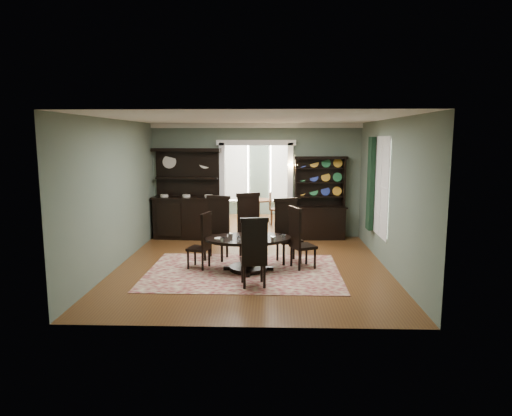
# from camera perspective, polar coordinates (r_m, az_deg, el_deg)

# --- Properties ---
(room) EXTENTS (5.51, 6.01, 3.01)m
(room) POSITION_cam_1_polar(r_m,az_deg,el_deg) (9.17, -0.59, 2.19)
(room) COLOR brown
(room) RESTS_ON ground
(parlor) EXTENTS (3.51, 3.50, 3.01)m
(parlor) POSITION_cam_1_polar(r_m,az_deg,el_deg) (14.64, 0.33, 4.43)
(parlor) COLOR brown
(parlor) RESTS_ON ground
(doorway_trim) EXTENTS (2.08, 0.25, 2.57)m
(doorway_trim) POSITION_cam_1_polar(r_m,az_deg,el_deg) (12.11, 0.01, 3.99)
(doorway_trim) COLOR white
(doorway_trim) RESTS_ON floor
(right_window) EXTENTS (0.15, 1.47, 2.12)m
(right_window) POSITION_cam_1_polar(r_m,az_deg,el_deg) (10.30, 14.79, 2.76)
(right_window) COLOR white
(right_window) RESTS_ON wall_right
(wall_sconce) EXTENTS (0.27, 0.21, 0.21)m
(wall_sconce) POSITION_cam_1_polar(r_m,az_deg,el_deg) (11.94, 4.57, 5.21)
(wall_sconce) COLOR #BF8B33
(wall_sconce) RESTS_ON back_wall_right
(rug) EXTENTS (3.80, 2.71, 0.01)m
(rug) POSITION_cam_1_polar(r_m,az_deg,el_deg) (9.11, -1.60, -7.97)
(rug) COLOR maroon
(rug) RESTS_ON floor
(dining_table) EXTENTS (1.85, 1.80, 0.67)m
(dining_table) POSITION_cam_1_polar(r_m,az_deg,el_deg) (9.09, -0.95, -4.97)
(dining_table) COLOR black
(dining_table) RESTS_ON rug
(centerpiece) EXTENTS (1.42, 0.91, 0.23)m
(centerpiece) POSITION_cam_1_polar(r_m,az_deg,el_deg) (9.02, -0.40, -3.29)
(centerpiece) COLOR silver
(centerpiece) RESTS_ON dining_table
(chair_far_left) EXTENTS (0.59, 0.57, 1.38)m
(chair_far_left) POSITION_cam_1_polar(r_m,az_deg,el_deg) (9.99, -4.84, -2.23)
(chair_far_left) COLOR black
(chair_far_left) RESTS_ON rug
(chair_far_mid) EXTENTS (0.68, 0.67, 1.42)m
(chair_far_mid) POSITION_cam_1_polar(r_m,az_deg,el_deg) (10.11, -0.78, -1.95)
(chair_far_mid) COLOR black
(chair_far_mid) RESTS_ON rug
(chair_far_right) EXTENTS (0.63, 0.62, 1.36)m
(chair_far_right) POSITION_cam_1_polar(r_m,az_deg,el_deg) (9.74, 3.91, -2.58)
(chair_far_right) COLOR black
(chair_far_right) RESTS_ON rug
(chair_end_left) EXTENTS (0.51, 0.52, 1.15)m
(chair_end_left) POSITION_cam_1_polar(r_m,az_deg,el_deg) (9.25, -6.67, -3.92)
(chair_end_left) COLOR black
(chair_end_left) RESTS_ON rug
(chair_end_right) EXTENTS (0.60, 0.61, 1.27)m
(chair_end_right) POSITION_cam_1_polar(r_m,az_deg,el_deg) (9.22, 5.35, -3.56)
(chair_end_right) COLOR black
(chair_end_right) RESTS_ON rug
(chair_near) EXTENTS (0.54, 0.51, 1.28)m
(chair_near) POSITION_cam_1_polar(r_m,az_deg,el_deg) (8.01, -0.26, -5.39)
(chair_near) COLOR black
(chair_near) RESTS_ON rug
(sideboard) EXTENTS (1.83, 0.75, 2.36)m
(sideboard) POSITION_cam_1_polar(r_m,az_deg,el_deg) (12.12, -8.59, 0.12)
(sideboard) COLOR black
(sideboard) RESTS_ON floor
(welsh_dresser) EXTENTS (1.41, 0.59, 2.15)m
(welsh_dresser) POSITION_cam_1_polar(r_m,az_deg,el_deg) (12.04, 7.95, -0.14)
(welsh_dresser) COLOR black
(welsh_dresser) RESTS_ON floor
(parlor_table) EXTENTS (0.84, 0.84, 0.78)m
(parlor_table) POSITION_cam_1_polar(r_m,az_deg,el_deg) (13.84, 0.26, -0.03)
(parlor_table) COLOR #5D2F1A
(parlor_table) RESTS_ON parlor_floor
(parlor_chair_left) EXTENTS (0.41, 0.39, 0.93)m
(parlor_chair_left) POSITION_cam_1_polar(r_m,az_deg,el_deg) (13.88, -1.18, -0.05)
(parlor_chair_left) COLOR #5D2F1A
(parlor_chair_left) RESTS_ON parlor_floor
(parlor_chair_right) EXTENTS (0.42, 0.41, 0.98)m
(parlor_chair_right) POSITION_cam_1_polar(r_m,az_deg,el_deg) (13.88, 2.26, 0.07)
(parlor_chair_right) COLOR #5D2F1A
(parlor_chair_right) RESTS_ON parlor_floor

